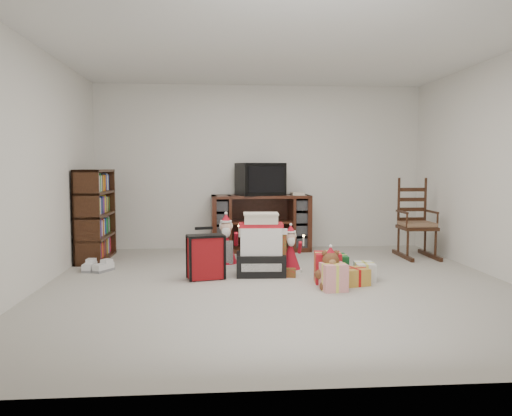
% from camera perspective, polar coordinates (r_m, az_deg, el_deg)
% --- Properties ---
extents(room, '(5.01, 5.01, 2.51)m').
position_cam_1_polar(room, '(5.24, 2.76, 4.63)').
color(room, '#A6A198').
rests_on(room, ground).
extents(tv_stand, '(1.48, 0.58, 0.84)m').
position_cam_1_polar(tv_stand, '(7.48, 0.54, -1.70)').
color(tv_stand, '#411C12').
rests_on(tv_stand, floor).
extents(bookshelf, '(0.33, 1.00, 1.22)m').
position_cam_1_polar(bookshelf, '(7.08, -17.87, -0.92)').
color(bookshelf, '#3C1F10').
rests_on(bookshelf, floor).
extents(rocking_chair, '(0.46, 0.76, 1.15)m').
position_cam_1_polar(rocking_chair, '(7.33, 17.74, -2.28)').
color(rocking_chair, '#3C1F10').
rests_on(rocking_chair, floor).
extents(gift_pile, '(0.58, 0.43, 0.71)m').
position_cam_1_polar(gift_pile, '(5.81, 0.55, -4.66)').
color(gift_pile, black).
rests_on(gift_pile, floor).
extents(red_suitcase, '(0.42, 0.29, 0.59)m').
position_cam_1_polar(red_suitcase, '(5.62, -5.76, -5.58)').
color(red_suitcase, maroon).
rests_on(red_suitcase, floor).
extents(stocking, '(0.28, 0.16, 0.56)m').
position_cam_1_polar(stocking, '(5.75, 2.46, -5.07)').
color(stocking, '#0C701C').
rests_on(stocking, floor).
extents(teddy_bear, '(0.26, 0.23, 0.39)m').
position_cam_1_polar(teddy_bear, '(5.27, 8.46, -7.21)').
color(teddy_bear, brown).
rests_on(teddy_bear, floor).
extents(santa_figurine, '(0.28, 0.26, 0.57)m').
position_cam_1_polar(santa_figurine, '(6.00, 3.98, -5.24)').
color(santa_figurine, '#A71221').
rests_on(santa_figurine, floor).
extents(mrs_claus_figurine, '(0.33, 0.31, 0.68)m').
position_cam_1_polar(mrs_claus_figurine, '(6.31, -3.43, -4.38)').
color(mrs_claus_figurine, '#A71221').
rests_on(mrs_claus_figurine, floor).
extents(sneaker_pair, '(0.37, 0.30, 0.10)m').
position_cam_1_polar(sneaker_pair, '(6.35, -17.77, -6.46)').
color(sneaker_pair, silver).
rests_on(sneaker_pair, floor).
extents(gift_cluster, '(0.75, 0.85, 0.26)m').
position_cam_1_polar(gift_cluster, '(5.53, 9.88, -7.11)').
color(gift_cluster, red).
rests_on(gift_cluster, floor).
extents(crt_television, '(0.76, 0.64, 0.48)m').
position_cam_1_polar(crt_television, '(7.42, 0.49, 3.32)').
color(crt_television, black).
rests_on(crt_television, tv_stand).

